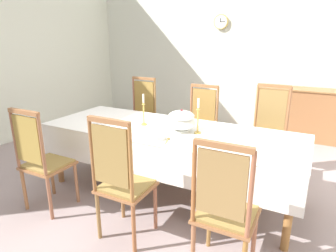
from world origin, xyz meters
TOP-DOWN VIEW (x-y plane):
  - ground at (0.00, 0.00)m, footprint 6.49×5.94m
  - back_wall at (0.00, 3.01)m, footprint 6.49×0.08m
  - dining_table at (0.00, -0.10)m, footprint 2.87×1.03m
  - tablecloth at (0.00, -0.10)m, footprint 2.89×1.05m
  - chair_south_a at (-0.99, -1.02)m, footprint 0.44×0.42m
  - chair_north_a at (-0.99, 0.82)m, footprint 0.44×0.42m
  - chair_south_b at (0.01, -1.02)m, footprint 0.44×0.42m
  - chair_north_b at (0.01, 0.82)m, footprint 0.44×0.42m
  - chair_south_c at (0.93, -1.02)m, footprint 0.44×0.42m
  - chair_north_c at (0.93, 0.83)m, footprint 0.44×0.42m
  - soup_tureen at (0.14, -0.10)m, footprint 0.31×0.31m
  - candlestick_west at (-0.34, -0.10)m, footprint 0.07×0.07m
  - candlestick_east at (0.34, -0.10)m, footprint 0.07×0.07m
  - bowl_near_left at (0.03, -0.45)m, footprint 0.19×0.19m
  - bowl_near_right at (-0.08, 0.30)m, footprint 0.15×0.15m
  - spoon_primary at (0.15, -0.43)m, footprint 0.06×0.17m
  - spoon_secondary at (-0.18, 0.33)m, footprint 0.03×0.18m
  - sideboard at (1.17, 2.69)m, footprint 1.44×0.48m
  - mounted_clock at (-0.44, 2.94)m, footprint 0.28×0.06m

SIDE VIEW (x-z plane):
  - ground at x=0.00m, z-range -0.04..0.00m
  - sideboard at x=1.17m, z-range 0.00..0.91m
  - chair_south_a at x=-0.99m, z-range 0.02..1.13m
  - chair_south_c at x=0.93m, z-range 0.01..1.14m
  - chair_north_b at x=0.01m, z-range 0.01..1.14m
  - chair_south_b at x=0.01m, z-range 0.01..1.17m
  - chair_north_a at x=-0.99m, z-range 0.01..1.18m
  - chair_north_c at x=0.93m, z-range 0.00..1.20m
  - tablecloth at x=0.00m, z-range 0.50..0.87m
  - dining_table at x=0.00m, z-range 0.32..1.09m
  - spoon_primary at x=0.15m, z-range 0.78..0.79m
  - spoon_secondary at x=-0.18m, z-range 0.78..0.79m
  - bowl_near_right at x=-0.08m, z-range 0.78..0.81m
  - bowl_near_left at x=0.03m, z-range 0.78..0.83m
  - soup_tureen at x=0.14m, z-range 0.78..1.02m
  - candlestick_west at x=-0.34m, z-range 0.75..1.11m
  - candlestick_east at x=0.34m, z-range 0.75..1.13m
  - back_wall at x=0.00m, z-range 0.00..3.39m
  - mounted_clock at x=-0.44m, z-range 1.90..2.18m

